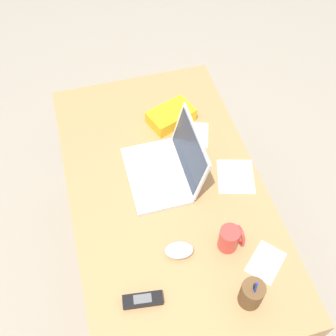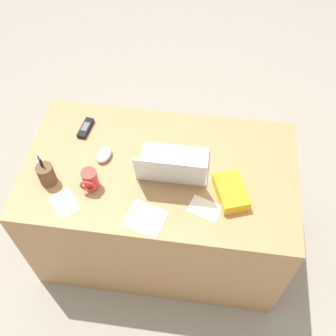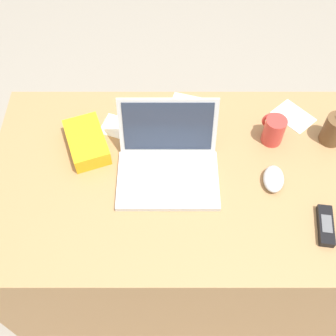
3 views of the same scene
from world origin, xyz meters
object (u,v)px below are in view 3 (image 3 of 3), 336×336
at_px(laptop, 167,163).
at_px(coffee_mug_white, 273,129).
at_px(pen_holder, 333,129).
at_px(snack_bag, 86,142).
at_px(cordless_phone, 325,225).
at_px(computer_mouse, 273,179).

bearing_deg(laptop, coffee_mug_white, 20.29).
xyz_separation_m(coffee_mug_white, pen_holder, (0.21, -0.00, 0.00)).
bearing_deg(snack_bag, cordless_phone, -22.05).
distance_m(laptop, pen_holder, 0.59).
xyz_separation_m(computer_mouse, cordless_phone, (0.14, -0.17, -0.01)).
relative_size(cordless_phone, snack_bag, 0.70).
distance_m(laptop, computer_mouse, 0.35).
bearing_deg(coffee_mug_white, pen_holder, -0.69).
bearing_deg(coffee_mug_white, cordless_phone, -71.10).
xyz_separation_m(laptop, pen_holder, (0.57, 0.13, 0.01)).
xyz_separation_m(computer_mouse, coffee_mug_white, (0.02, 0.18, 0.03)).
xyz_separation_m(laptop, snack_bag, (-0.28, 0.10, -0.01)).
relative_size(computer_mouse, pen_holder, 0.58).
bearing_deg(pen_holder, cordless_phone, -104.45).
bearing_deg(snack_bag, pen_holder, 2.35).
distance_m(cordless_phone, snack_bag, 0.82).
bearing_deg(computer_mouse, cordless_phone, -40.82).
bearing_deg(computer_mouse, coffee_mug_white, 93.58).
bearing_deg(laptop, cordless_phone, -23.64).
height_order(pen_holder, snack_bag, pen_holder).
bearing_deg(pen_holder, snack_bag, -177.65).
relative_size(pen_holder, snack_bag, 0.92).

